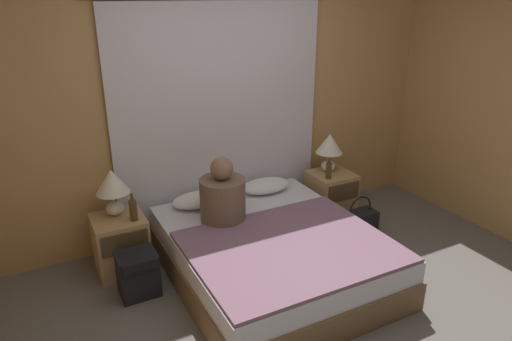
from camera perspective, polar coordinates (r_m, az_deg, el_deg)
ground_plane at (r=3.59m, az=7.52°, el=-18.26°), size 16.00×16.00×0.00m
wall_back at (r=4.42m, az=-4.72°, el=7.86°), size 4.85×0.06×2.50m
curtain_panel at (r=4.40m, az=-4.35°, el=6.05°), size 2.29×0.02×2.25m
bed at (r=3.93m, az=1.95°, el=-10.40°), size 1.60×1.90×0.42m
nightstand_left at (r=4.15m, az=-16.53°, el=-8.80°), size 0.43×0.43×0.50m
nightstand_right at (r=4.96m, az=9.32°, el=-3.03°), size 0.43×0.43×0.50m
lamp_left at (r=3.99m, az=-17.54°, el=-1.74°), size 0.28×0.28×0.41m
lamp_right at (r=4.83m, az=9.15°, el=2.99°), size 0.28×0.28×0.41m
pillow_left at (r=4.28m, az=-7.12°, el=-3.62°), size 0.51×0.31×0.12m
pillow_right at (r=4.54m, az=1.20°, el=-1.91°), size 0.51×0.31×0.12m
blanket_on_bed at (r=3.60m, az=4.31°, el=-9.47°), size 1.54×1.26×0.03m
person_left_in_bed at (r=3.91m, az=-4.19°, el=-3.29°), size 0.39×0.39×0.59m
beer_bottle_on_left_stand at (r=3.93m, az=-15.10°, el=-4.76°), size 0.07×0.07×0.24m
beer_bottle_on_right_stand at (r=4.69m, az=9.07°, el=0.04°), size 0.06×0.06×0.23m
backpack_on_floor at (r=3.82m, az=-14.53°, el=-12.13°), size 0.31×0.28×0.37m
handbag_on_floor at (r=4.68m, az=12.75°, el=-6.41°), size 0.35×0.19×0.43m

